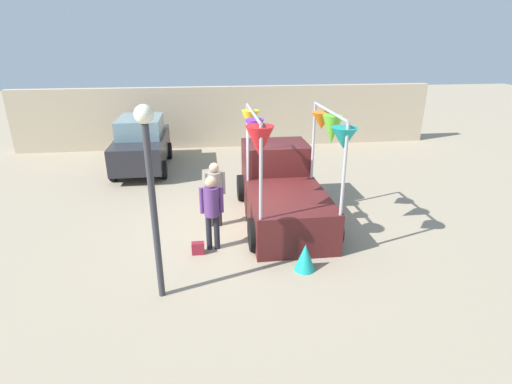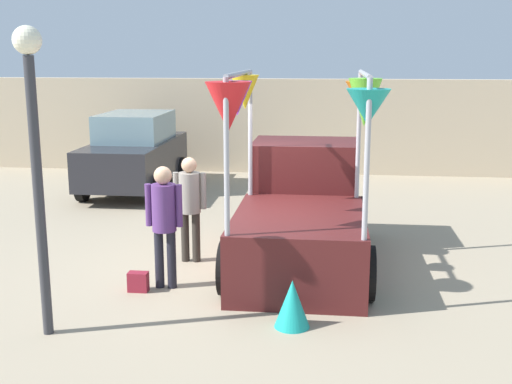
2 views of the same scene
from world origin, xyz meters
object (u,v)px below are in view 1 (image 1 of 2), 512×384
(person_vendor, at_px, (215,188))
(folded_kite_bundle_teal, at_px, (305,257))
(vendor_truck, at_px, (281,186))
(person_customer, at_px, (212,206))
(street_lamp, at_px, (150,177))
(handbag, at_px, (198,248))
(parked_car, at_px, (142,143))

(person_vendor, xyz_separation_m, folded_kite_bundle_teal, (1.77, -2.36, -0.73))
(vendor_truck, height_order, folded_kite_bundle_teal, vendor_truck)
(vendor_truck, distance_m, person_customer, 2.43)
(folded_kite_bundle_teal, bearing_deg, street_lamp, -169.91)
(vendor_truck, xyz_separation_m, person_customer, (-1.87, -1.53, 0.19))
(handbag, relative_size, street_lamp, 0.08)
(vendor_truck, bearing_deg, parked_car, 131.15)
(handbag, bearing_deg, person_vendor, 72.00)
(vendor_truck, distance_m, street_lamp, 4.57)
(street_lamp, bearing_deg, folded_kite_bundle_teal, 10.09)
(parked_car, xyz_separation_m, person_vendor, (2.49, -5.21, 0.08))
(vendor_truck, distance_m, handbag, 2.92)
(vendor_truck, relative_size, parked_car, 1.05)
(person_customer, relative_size, person_vendor, 1.04)
(handbag, height_order, street_lamp, street_lamp)
(vendor_truck, bearing_deg, person_customer, -140.69)
(person_customer, relative_size, street_lamp, 0.49)
(person_vendor, xyz_separation_m, handbag, (-0.46, -1.40, -0.89))
(parked_car, height_order, handbag, parked_car)
(vendor_truck, relative_size, folded_kite_bundle_teal, 6.98)
(vendor_truck, height_order, person_customer, vendor_truck)
(parked_car, bearing_deg, handbag, -72.87)
(person_customer, bearing_deg, street_lamp, -121.52)
(street_lamp, xyz_separation_m, folded_kite_bundle_teal, (2.90, 0.52, -2.07))
(handbag, distance_m, folded_kite_bundle_teal, 2.43)
(person_customer, distance_m, person_vendor, 1.21)
(vendor_truck, xyz_separation_m, handbag, (-2.22, -1.73, -0.75))
(person_vendor, distance_m, folded_kite_bundle_teal, 3.04)
(folded_kite_bundle_teal, bearing_deg, person_vendor, 126.95)
(person_customer, bearing_deg, handbag, -150.26)
(person_vendor, distance_m, handbag, 1.72)
(person_customer, xyz_separation_m, street_lamp, (-1.02, -1.67, 1.30))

